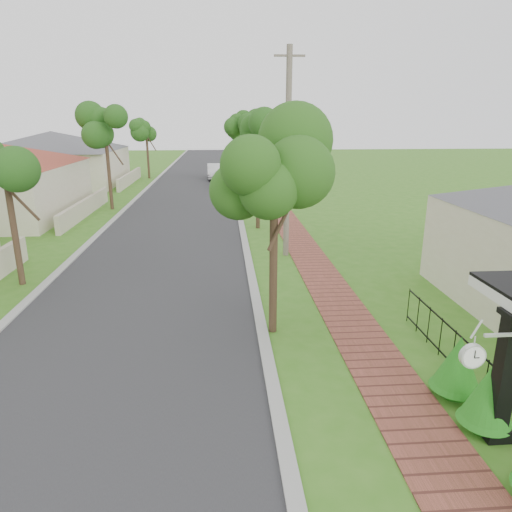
{
  "coord_description": "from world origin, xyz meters",
  "views": [
    {
      "loc": [
        -0.36,
        -7.75,
        5.63
      ],
      "look_at": [
        0.65,
        5.87,
        1.5
      ],
      "focal_mm": 32.0,
      "sensor_mm": 36.0,
      "label": 1
    }
  ],
  "objects_px": {
    "parked_car_red": "(231,177)",
    "utility_pole": "(288,155)",
    "parked_car_white": "(215,172)",
    "porch_post": "(503,383)",
    "near_tree": "(274,176)",
    "station_clock": "(475,354)"
  },
  "relations": [
    {
      "from": "near_tree",
      "to": "utility_pole",
      "type": "height_order",
      "value": "utility_pole"
    },
    {
      "from": "parked_car_red",
      "to": "near_tree",
      "type": "relative_size",
      "value": 0.9
    },
    {
      "from": "station_clock",
      "to": "porch_post",
      "type": "bearing_deg",
      "value": 24.93
    },
    {
      "from": "station_clock",
      "to": "near_tree",
      "type": "bearing_deg",
      "value": 118.55
    },
    {
      "from": "parked_car_red",
      "to": "utility_pole",
      "type": "distance_m",
      "value": 21.14
    },
    {
      "from": "utility_pole",
      "to": "near_tree",
      "type": "bearing_deg",
      "value": -100.6
    },
    {
      "from": "porch_post",
      "to": "parked_car_red",
      "type": "relative_size",
      "value": 0.52
    },
    {
      "from": "parked_car_red",
      "to": "utility_pole",
      "type": "relative_size",
      "value": 0.58
    },
    {
      "from": "parked_car_red",
      "to": "utility_pole",
      "type": "xyz_separation_m",
      "value": [
        1.9,
        -20.78,
        3.4
      ]
    },
    {
      "from": "porch_post",
      "to": "utility_pole",
      "type": "bearing_deg",
      "value": 100.73
    },
    {
      "from": "porch_post",
      "to": "near_tree",
      "type": "height_order",
      "value": "near_tree"
    },
    {
      "from": "parked_car_red",
      "to": "parked_car_white",
      "type": "bearing_deg",
      "value": 104.99
    },
    {
      "from": "utility_pole",
      "to": "parked_car_white",
      "type": "bearing_deg",
      "value": 97.21
    },
    {
      "from": "parked_car_red",
      "to": "utility_pole",
      "type": "bearing_deg",
      "value": -84.6
    },
    {
      "from": "utility_pole",
      "to": "porch_post",
      "type": "bearing_deg",
      "value": -79.27
    },
    {
      "from": "near_tree",
      "to": "utility_pole",
      "type": "distance_m",
      "value": 7.36
    },
    {
      "from": "porch_post",
      "to": "parked_car_red",
      "type": "distance_m",
      "value": 32.92
    },
    {
      "from": "porch_post",
      "to": "parked_car_white",
      "type": "height_order",
      "value": "porch_post"
    },
    {
      "from": "porch_post",
      "to": "parked_car_red",
      "type": "xyz_separation_m",
      "value": [
        -4.15,
        32.66,
        -0.3
      ]
    },
    {
      "from": "parked_car_white",
      "to": "utility_pole",
      "type": "distance_m",
      "value": 26.51
    },
    {
      "from": "porch_post",
      "to": "station_clock",
      "type": "xyz_separation_m",
      "value": [
        -0.86,
        -0.4,
        0.83
      ]
    },
    {
      "from": "parked_car_white",
      "to": "station_clock",
      "type": "distance_m",
      "value": 38.65
    }
  ]
}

